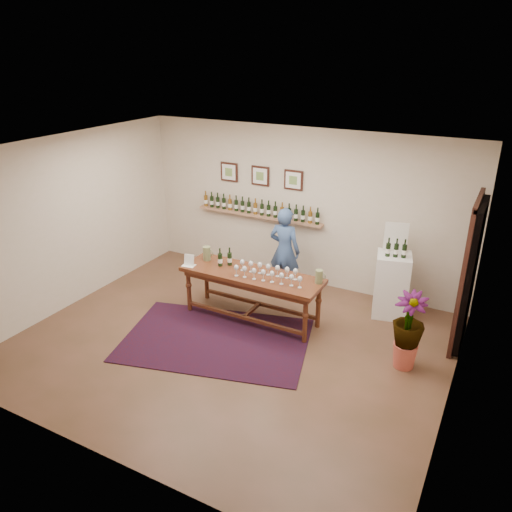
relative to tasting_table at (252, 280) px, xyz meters
The scene contains 14 objects.
ground 1.05m from the tasting_table, 84.39° to the right, with size 6.00×6.00×0.00m, color #4E3822.
room_shell 2.47m from the tasting_table, 25.70° to the left, with size 6.00×6.00×6.00m.
rug 1.07m from the tasting_table, 101.25° to the right, with size 2.69×1.79×0.01m, color #3F0B12.
tasting_table is the anchor object (origin of this frame).
table_glasses 0.34m from the tasting_table, 10.04° to the right, with size 1.37×0.32×0.19m, color silver, non-canonical shape.
table_bottles 0.59m from the tasting_table, behind, with size 0.30×0.17×0.32m, color black, non-canonical shape.
pitcher_left 0.93m from the tasting_table, behind, with size 0.15×0.15×0.23m, color olive, non-canonical shape.
pitcher_right 1.08m from the tasting_table, ahead, with size 0.13×0.13×0.21m, color olive, non-canonical shape.
menu_card 1.06m from the tasting_table, 168.70° to the right, with size 0.20×0.15×0.18m, color white.
display_pedestal 2.24m from the tasting_table, 31.85° to the left, with size 0.52×0.52×1.04m, color white.
pedestal_bottles 2.27m from the tasting_table, 29.94° to the left, with size 0.28×0.07×0.28m, color black, non-canonical shape.
info_sign 2.35m from the tasting_table, 35.47° to the left, with size 0.36×0.02×0.50m, color white.
potted_plant 2.45m from the tasting_table, ahead, with size 0.52×0.52×0.95m.
person 1.13m from the tasting_table, 87.96° to the left, with size 0.56×0.37×1.54m, color #385485.
Camera 1 is at (3.25, -5.33, 4.02)m, focal length 35.00 mm.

